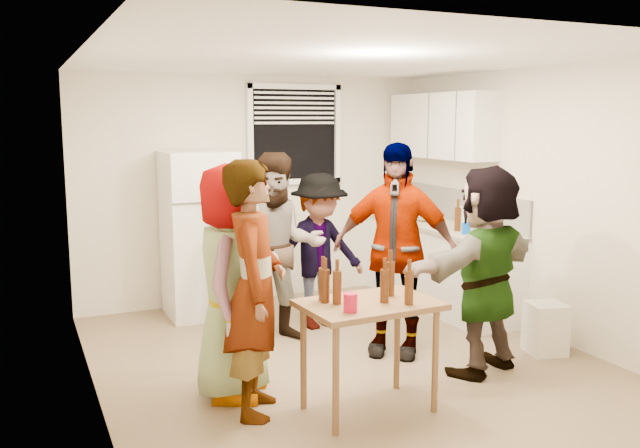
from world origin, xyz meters
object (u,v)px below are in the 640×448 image
red_cup (350,312)px  guest_orange (482,371)px  blue_cup (466,234)px  refrigerator (200,234)px  guest_black (393,353)px  guest_grey (234,394)px  serving_table (368,410)px  kettle (424,221)px  trash_bin (546,325)px  wine_bottle (407,215)px  beer_bottle_table (390,296)px  guest_back_right (319,326)px  guest_stripe (257,411)px  guest_back_left (281,341)px  beer_bottle_counter (457,231)px

red_cup → guest_orange: red_cup is taller
red_cup → blue_cup: bearing=37.4°
refrigerator → guest_black: size_ratio=0.93×
guest_grey → serving_table: bearing=-99.6°
kettle → trash_bin: 2.03m
kettle → guest_black: kettle is taller
kettle → wine_bottle: (0.10, 0.50, 0.00)m
kettle → beer_bottle_table: (-1.73, -2.24, -0.12)m
trash_bin → guest_black: 1.35m
guest_grey → guest_back_right: (1.27, 1.26, 0.00)m
guest_back_right → wine_bottle: bearing=21.9°
wine_bottle → guest_stripe: wine_bottle is taller
kettle → guest_back_left: kettle is taller
wine_bottle → trash_bin: (-0.08, -2.43, -0.65)m
refrigerator → guest_black: bearing=-57.0°
kettle → guest_stripe: 3.46m
refrigerator → guest_orange: (1.66, -2.54, -0.85)m
beer_bottle_counter → guest_back_left: bearing=179.0°
guest_back_right → blue_cup: bearing=-27.8°
red_cup → guest_orange: size_ratio=0.07×
beer_bottle_table → refrigerator: bearing=103.8°
refrigerator → guest_stripe: bearing=-96.0°
beer_bottle_table → guest_orange: 1.28m
beer_bottle_counter → guest_black: (-1.14, -0.67, -0.90)m
blue_cup → guest_black: 1.50m
wine_bottle → red_cup: 3.75m
trash_bin → guest_grey: (-2.74, 0.26, -0.25)m
beer_bottle_counter → guest_back_right: (-1.41, 0.29, -0.90)m
guest_grey → guest_back_right: 1.79m
beer_bottle_table → red_cup: (-0.44, -0.25, 0.00)m
trash_bin → guest_back_left: 2.36m
wine_bottle → guest_stripe: size_ratio=0.16×
serving_table → guest_grey: (-0.79, 0.65, 0.00)m
trash_bin → guest_stripe: trash_bin is taller
beer_bottle_counter → guest_stripe: bearing=-153.2°
serving_table → kettle: bearing=50.1°
wine_bottle → guest_orange: size_ratio=0.16×
refrigerator → guest_back_right: 1.56m
wine_bottle → beer_bottle_counter: (-0.15, -1.20, 0.00)m
blue_cup → serving_table: bearing=-142.3°
refrigerator → beer_bottle_table: bearing=-76.2°
beer_bottle_table → guest_orange: bearing=10.9°
guest_orange → guest_back_left: bearing=-66.0°
red_cup → beer_bottle_counter: bearing=40.1°
guest_black → guest_orange: 0.81m
guest_back_right → kettle: bearing=7.2°
serving_table → beer_bottle_table: size_ratio=3.79×
serving_table → wine_bottle: bearing=54.2°
kettle → guest_black: size_ratio=0.13×
guest_grey → blue_cup: bearing=-43.5°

